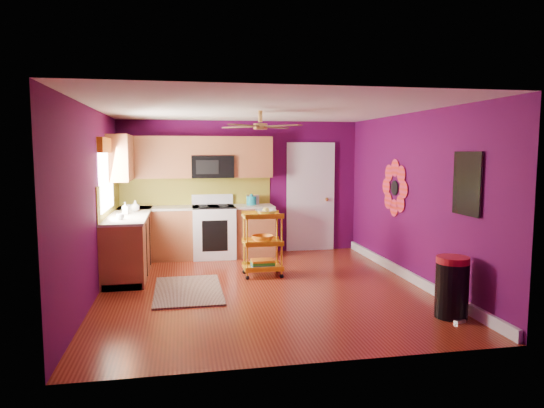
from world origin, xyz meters
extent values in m
plane|color=maroon|center=(0.00, 0.00, 0.00)|extent=(5.00, 5.00, 0.00)
cube|color=#500942|center=(0.00, 2.50, 1.25)|extent=(4.50, 0.04, 2.50)
cube|color=#500942|center=(0.00, -2.50, 1.25)|extent=(4.50, 0.04, 2.50)
cube|color=#500942|center=(-2.25, 0.00, 1.25)|extent=(0.04, 5.00, 2.50)
cube|color=#500942|center=(2.25, 0.00, 1.25)|extent=(0.04, 5.00, 2.50)
cube|color=silver|center=(0.00, 0.00, 2.50)|extent=(4.50, 5.00, 0.04)
cube|color=white|center=(2.22, 0.00, 0.07)|extent=(0.05, 4.90, 0.14)
cube|color=brown|center=(-1.95, 1.35, 0.45)|extent=(0.60, 2.30, 0.90)
cube|color=brown|center=(-0.85, 2.20, 0.45)|extent=(2.80, 0.60, 0.90)
cube|color=beige|center=(-1.95, 1.35, 0.92)|extent=(0.63, 2.30, 0.04)
cube|color=beige|center=(-0.85, 2.20, 0.92)|extent=(2.80, 0.63, 0.04)
cube|color=black|center=(-1.95, 1.35, 0.05)|extent=(0.54, 2.30, 0.10)
cube|color=black|center=(-0.85, 2.20, 0.05)|extent=(2.80, 0.54, 0.10)
cube|color=white|center=(-0.55, 2.17, 0.46)|extent=(0.76, 0.66, 0.92)
cube|color=black|center=(-0.55, 2.17, 0.93)|extent=(0.76, 0.62, 0.03)
cube|color=white|center=(-0.55, 2.45, 1.04)|extent=(0.76, 0.06, 0.18)
cube|color=black|center=(-0.55, 1.84, 0.45)|extent=(0.45, 0.02, 0.55)
cube|color=brown|center=(-1.59, 2.33, 1.83)|extent=(1.32, 0.33, 0.75)
cube|color=brown|center=(0.19, 2.33, 1.83)|extent=(0.72, 0.33, 0.75)
cube|color=brown|center=(-0.55, 2.33, 2.03)|extent=(0.76, 0.33, 0.34)
cube|color=brown|center=(-2.08, 1.85, 1.83)|extent=(0.33, 1.30, 0.75)
cube|color=black|center=(-0.55, 2.30, 1.65)|extent=(0.76, 0.38, 0.40)
cube|color=olive|center=(-0.85, 2.49, 1.20)|extent=(2.80, 0.01, 0.51)
cube|color=olive|center=(-2.24, 1.35, 1.20)|extent=(0.01, 2.30, 0.51)
cube|color=white|center=(-2.23, 1.05, 1.55)|extent=(0.03, 1.20, 1.00)
cube|color=orange|center=(-2.20, 1.05, 2.02)|extent=(0.08, 1.35, 0.22)
cube|color=white|center=(1.35, 2.48, 1.02)|extent=(0.85, 0.04, 2.05)
cube|color=white|center=(1.35, 2.46, 1.02)|extent=(0.95, 0.02, 2.15)
sphere|color=#BF8C3F|center=(1.67, 2.42, 1.00)|extent=(0.07, 0.07, 0.07)
cylinder|color=black|center=(2.23, 0.60, 1.35)|extent=(0.01, 0.24, 0.24)
cube|color=teal|center=(2.23, -1.40, 1.55)|extent=(0.03, 0.52, 0.72)
cube|color=black|center=(2.21, -1.40, 1.55)|extent=(0.01, 0.56, 0.76)
cylinder|color=#BF8C3F|center=(0.00, 0.20, 2.42)|extent=(0.06, 0.06, 0.16)
cylinder|color=#BF8C3F|center=(0.00, 0.20, 2.28)|extent=(0.20, 0.20, 0.08)
cube|color=#4C2D19|center=(0.27, 0.47, 2.28)|extent=(0.47, 0.47, 0.01)
cube|color=#4C2D19|center=(-0.27, 0.47, 2.28)|extent=(0.47, 0.47, 0.01)
cube|color=#4C2D19|center=(-0.27, -0.07, 2.28)|extent=(0.47, 0.47, 0.01)
cube|color=#4C2D19|center=(0.27, -0.07, 2.28)|extent=(0.47, 0.47, 0.01)
cube|color=black|center=(-1.05, 0.04, 0.01)|extent=(0.92, 1.50, 0.02)
cylinder|color=yellow|center=(-0.16, 0.49, 0.50)|extent=(0.03, 0.03, 0.92)
cylinder|color=yellow|center=(0.37, 0.49, 0.50)|extent=(0.03, 0.03, 0.92)
cylinder|color=yellow|center=(-0.16, 0.85, 0.50)|extent=(0.03, 0.03, 0.92)
cylinder|color=yellow|center=(0.37, 0.85, 0.50)|extent=(0.03, 0.03, 0.92)
sphere|color=black|center=(-0.16, 0.49, 0.03)|extent=(0.06, 0.06, 0.06)
sphere|color=black|center=(0.37, 0.49, 0.03)|extent=(0.06, 0.06, 0.06)
sphere|color=black|center=(-0.16, 0.85, 0.03)|extent=(0.06, 0.06, 0.06)
sphere|color=black|center=(0.37, 0.85, 0.03)|extent=(0.06, 0.06, 0.06)
cube|color=yellow|center=(0.11, 0.67, 0.94)|extent=(0.59, 0.43, 0.03)
cube|color=yellow|center=(0.11, 0.67, 0.52)|extent=(0.59, 0.43, 0.03)
cube|color=yellow|center=(0.11, 0.67, 0.13)|extent=(0.59, 0.43, 0.03)
imported|color=beige|center=(0.16, 0.67, 1.00)|extent=(0.33, 0.33, 0.08)
sphere|color=yellow|center=(0.16, 0.67, 1.02)|extent=(0.11, 0.11, 0.11)
imported|color=orange|center=(0.11, 0.67, 0.59)|extent=(0.34, 0.34, 0.11)
cube|color=navy|center=(0.11, 0.67, 0.17)|extent=(0.35, 0.26, 0.04)
cube|color=#267233|center=(0.11, 0.67, 0.21)|extent=(0.35, 0.26, 0.04)
cube|color=orange|center=(0.11, 0.67, 0.24)|extent=(0.35, 0.26, 0.03)
cylinder|color=black|center=(1.96, -1.59, 0.32)|extent=(0.46, 0.46, 0.64)
cylinder|color=#AC1822|center=(1.96, -1.59, 0.68)|extent=(0.38, 0.38, 0.08)
cube|color=beige|center=(1.96, -1.78, 0.02)|extent=(0.14, 0.10, 0.03)
cylinder|color=teal|center=(0.16, 2.25, 1.02)|extent=(0.18, 0.18, 0.16)
sphere|color=teal|center=(0.16, 2.25, 1.12)|extent=(0.06, 0.06, 0.06)
cube|color=beige|center=(0.19, 2.31, 1.03)|extent=(0.22, 0.15, 0.18)
imported|color=#EA3F72|center=(-1.99, 1.30, 1.04)|extent=(0.09, 0.09, 0.19)
imported|color=white|center=(-1.87, 1.66, 1.03)|extent=(0.14, 0.14, 0.18)
imported|color=white|center=(-1.96, 1.95, 0.97)|extent=(0.28, 0.28, 0.07)
imported|color=white|center=(-1.99, 0.65, 0.98)|extent=(0.11, 0.11, 0.09)
camera|label=1|loc=(-1.10, -6.61, 1.93)|focal=32.00mm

